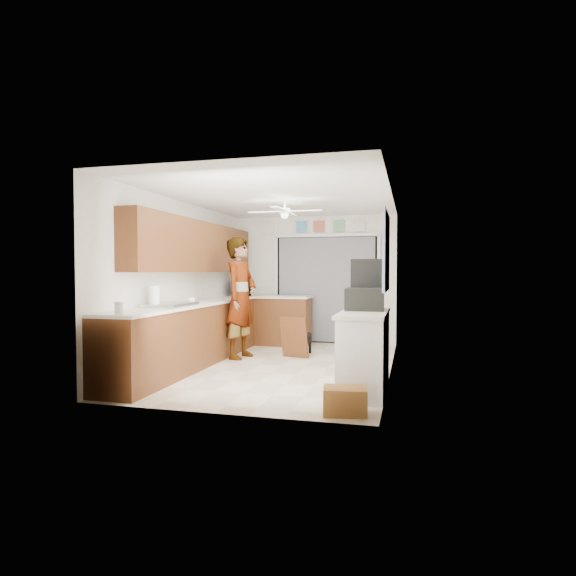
# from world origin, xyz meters

# --- Properties ---
(floor) EXTENTS (5.00, 5.00, 0.00)m
(floor) POSITION_xyz_m (0.00, 0.00, 0.00)
(floor) COLOR beige
(floor) RESTS_ON ground
(ceiling) EXTENTS (5.00, 5.00, 0.00)m
(ceiling) POSITION_xyz_m (0.00, 0.00, 2.50)
(ceiling) COLOR white
(ceiling) RESTS_ON ground
(wall_back) EXTENTS (3.20, 0.00, 3.20)m
(wall_back) POSITION_xyz_m (0.00, 2.50, 1.25)
(wall_back) COLOR white
(wall_back) RESTS_ON ground
(wall_front) EXTENTS (3.20, 0.00, 3.20)m
(wall_front) POSITION_xyz_m (0.00, -2.50, 1.25)
(wall_front) COLOR white
(wall_front) RESTS_ON ground
(wall_left) EXTENTS (0.00, 5.00, 5.00)m
(wall_left) POSITION_xyz_m (-1.60, 0.00, 1.25)
(wall_left) COLOR white
(wall_left) RESTS_ON ground
(wall_right) EXTENTS (0.00, 5.00, 5.00)m
(wall_right) POSITION_xyz_m (1.60, 0.00, 1.25)
(wall_right) COLOR white
(wall_right) RESTS_ON ground
(left_base_cabinets) EXTENTS (0.60, 4.80, 0.90)m
(left_base_cabinets) POSITION_xyz_m (-1.30, 0.00, 0.45)
(left_base_cabinets) COLOR #5E2F16
(left_base_cabinets) RESTS_ON floor
(left_countertop) EXTENTS (0.62, 4.80, 0.04)m
(left_countertop) POSITION_xyz_m (-1.29, 0.00, 0.92)
(left_countertop) COLOR white
(left_countertop) RESTS_ON left_base_cabinets
(upper_cabinets) EXTENTS (0.32, 4.00, 0.80)m
(upper_cabinets) POSITION_xyz_m (-1.44, 0.20, 1.80)
(upper_cabinets) COLOR #5E2F16
(upper_cabinets) RESTS_ON wall_left
(sink_basin) EXTENTS (0.50, 0.76, 0.06)m
(sink_basin) POSITION_xyz_m (-1.29, -1.00, 0.95)
(sink_basin) COLOR silver
(sink_basin) RESTS_ON left_countertop
(faucet) EXTENTS (0.03, 0.03, 0.22)m
(faucet) POSITION_xyz_m (-1.48, -1.00, 1.05)
(faucet) COLOR silver
(faucet) RESTS_ON left_countertop
(peninsula_base) EXTENTS (1.00, 0.60, 0.90)m
(peninsula_base) POSITION_xyz_m (-0.50, 2.00, 0.45)
(peninsula_base) COLOR #5E2F16
(peninsula_base) RESTS_ON floor
(peninsula_top) EXTENTS (1.04, 0.64, 0.04)m
(peninsula_top) POSITION_xyz_m (-0.50, 2.00, 0.92)
(peninsula_top) COLOR white
(peninsula_top) RESTS_ON peninsula_base
(back_opening_recess) EXTENTS (2.00, 0.06, 2.10)m
(back_opening_recess) POSITION_xyz_m (0.25, 2.47, 1.05)
(back_opening_recess) COLOR black
(back_opening_recess) RESTS_ON wall_back
(curtain_panel) EXTENTS (1.90, 0.03, 2.05)m
(curtain_panel) POSITION_xyz_m (0.25, 2.43, 1.05)
(curtain_panel) COLOR gray
(curtain_panel) RESTS_ON wall_back
(door_trim_left) EXTENTS (0.06, 0.04, 2.10)m
(door_trim_left) POSITION_xyz_m (-0.77, 2.44, 1.05)
(door_trim_left) COLOR white
(door_trim_left) RESTS_ON wall_back
(door_trim_right) EXTENTS (0.06, 0.04, 2.10)m
(door_trim_right) POSITION_xyz_m (1.27, 2.44, 1.05)
(door_trim_right) COLOR white
(door_trim_right) RESTS_ON wall_back
(door_trim_head) EXTENTS (2.10, 0.04, 0.06)m
(door_trim_head) POSITION_xyz_m (0.25, 2.44, 2.12)
(door_trim_head) COLOR white
(door_trim_head) RESTS_ON wall_back
(header_frame_1) EXTENTS (0.22, 0.02, 0.22)m
(header_frame_1) POSITION_xyz_m (-0.25, 2.47, 2.30)
(header_frame_1) COLOR #519ADA
(header_frame_1) RESTS_ON wall_back
(header_frame_2) EXTENTS (0.22, 0.02, 0.22)m
(header_frame_2) POSITION_xyz_m (0.10, 2.47, 2.30)
(header_frame_2) COLOR #C25949
(header_frame_2) RESTS_ON wall_back
(header_frame_3) EXTENTS (0.22, 0.02, 0.22)m
(header_frame_3) POSITION_xyz_m (0.50, 2.47, 2.30)
(header_frame_3) COLOR #66B378
(header_frame_3) RESTS_ON wall_back
(header_frame_4) EXTENTS (0.22, 0.02, 0.22)m
(header_frame_4) POSITION_xyz_m (0.90, 2.47, 2.30)
(header_frame_4) COLOR silver
(header_frame_4) RESTS_ON wall_back
(route66_sign) EXTENTS (0.22, 0.02, 0.26)m
(route66_sign) POSITION_xyz_m (-0.95, 2.47, 2.30)
(route66_sign) COLOR silver
(route66_sign) RESTS_ON wall_back
(right_counter_base) EXTENTS (0.50, 1.40, 0.90)m
(right_counter_base) POSITION_xyz_m (1.35, -1.20, 0.45)
(right_counter_base) COLOR white
(right_counter_base) RESTS_ON floor
(right_counter_top) EXTENTS (0.54, 1.44, 0.04)m
(right_counter_top) POSITION_xyz_m (1.34, -1.20, 0.92)
(right_counter_top) COLOR white
(right_counter_top) RESTS_ON right_counter_base
(abstract_painting) EXTENTS (0.03, 1.15, 0.95)m
(abstract_painting) POSITION_xyz_m (1.58, -1.00, 1.65)
(abstract_painting) COLOR #E55498
(abstract_painting) RESTS_ON wall_right
(ceiling_fan) EXTENTS (1.14, 1.14, 0.24)m
(ceiling_fan) POSITION_xyz_m (0.00, 0.20, 2.32)
(ceiling_fan) COLOR white
(ceiling_fan) RESTS_ON ceiling
(microwave) EXTENTS (0.53, 0.62, 0.29)m
(microwave) POSITION_xyz_m (-1.31, 1.88, 1.08)
(microwave) COLOR black
(microwave) RESTS_ON left_countertop
(soap_bottle) EXTENTS (0.13, 0.13, 0.31)m
(soap_bottle) POSITION_xyz_m (-1.41, -1.21, 1.09)
(soap_bottle) COLOR silver
(soap_bottle) RESTS_ON left_countertop
(cup) EXTENTS (0.13, 0.13, 0.09)m
(cup) POSITION_xyz_m (-1.22, -0.51, 0.98)
(cup) COLOR white
(cup) RESTS_ON left_countertop
(jar_b) EXTENTS (0.12, 0.12, 0.14)m
(jar_b) POSITION_xyz_m (-1.24, -2.25, 1.01)
(jar_b) COLOR silver
(jar_b) RESTS_ON left_countertop
(paper_towel_roll) EXTENTS (0.15, 0.15, 0.28)m
(paper_towel_roll) POSITION_xyz_m (-1.37, -1.28, 1.08)
(paper_towel_roll) COLOR white
(paper_towel_roll) RESTS_ON left_countertop
(suitcase) EXTENTS (0.50, 0.65, 0.26)m
(suitcase) POSITION_xyz_m (1.32, -0.93, 1.07)
(suitcase) COLOR black
(suitcase) RESTS_ON right_counter_top
(suitcase_rim) EXTENTS (0.48, 0.61, 0.02)m
(suitcase_rim) POSITION_xyz_m (1.32, -0.93, 0.96)
(suitcase_rim) COLOR yellow
(suitcase_rim) RESTS_ON suitcase
(suitcase_lid) EXTENTS (0.42, 0.06, 0.50)m
(suitcase_lid) POSITION_xyz_m (1.32, -0.64, 1.32)
(suitcase_lid) COLOR black
(suitcase_lid) RESTS_ON suitcase
(cardboard_box) EXTENTS (0.47, 0.38, 0.27)m
(cardboard_box) POSITION_xyz_m (1.25, -2.20, 0.13)
(cardboard_box) COLOR #9A6330
(cardboard_box) RESTS_ON floor
(navy_crate) EXTENTS (0.35, 0.31, 0.20)m
(navy_crate) POSITION_xyz_m (1.25, -2.20, 0.10)
(navy_crate) COLOR black
(navy_crate) RESTS_ON floor
(cabinet_door_panel) EXTENTS (0.47, 0.25, 0.67)m
(cabinet_door_panel) POSITION_xyz_m (0.04, 0.66, 0.34)
(cabinet_door_panel) COLOR #5E2F16
(cabinet_door_panel) RESTS_ON floor
(man) EXTENTS (0.58, 0.78, 1.97)m
(man) POSITION_xyz_m (-0.81, 0.47, 0.98)
(man) COLOR white
(man) RESTS_ON floor
(dog) EXTENTS (0.28, 0.51, 0.38)m
(dog) POSITION_xyz_m (0.11, 1.08, 0.19)
(dog) COLOR black
(dog) RESTS_ON floor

